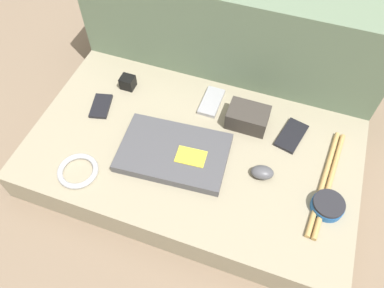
# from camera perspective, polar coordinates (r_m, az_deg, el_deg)

# --- Properties ---
(ground_plane) EXTENTS (8.00, 8.00, 0.00)m
(ground_plane) POSITION_cam_1_polar(r_m,az_deg,el_deg) (1.29, 0.00, -3.59)
(ground_plane) COLOR #7A6651
(couch_seat) EXTENTS (1.05, 0.60, 0.12)m
(couch_seat) POSITION_cam_1_polar(r_m,az_deg,el_deg) (1.24, 0.00, -2.13)
(couch_seat) COLOR gray
(couch_seat) RESTS_ON ground_plane
(couch_backrest) EXTENTS (1.05, 0.20, 0.45)m
(couch_backrest) POSITION_cam_1_polar(r_m,az_deg,el_deg) (1.37, 5.84, 15.14)
(couch_backrest) COLOR #60755B
(couch_backrest) RESTS_ON ground_plane
(laptop) EXTENTS (0.35, 0.24, 0.03)m
(laptop) POSITION_cam_1_polar(r_m,az_deg,el_deg) (1.16, -2.77, -1.32)
(laptop) COLOR #47474C
(laptop) RESTS_ON couch_seat
(computer_mouse) EXTENTS (0.08, 0.06, 0.03)m
(computer_mouse) POSITION_cam_1_polar(r_m,az_deg,el_deg) (1.14, 10.66, -4.27)
(computer_mouse) COLOR #4C4C51
(computer_mouse) RESTS_ON couch_seat
(speaker_puck) EXTENTS (0.09, 0.09, 0.03)m
(speaker_puck) POSITION_cam_1_polar(r_m,az_deg,el_deg) (1.14, 20.00, -8.79)
(speaker_puck) COLOR #1E569E
(speaker_puck) RESTS_ON couch_seat
(phone_silver) EXTENTS (0.08, 0.12, 0.01)m
(phone_silver) POSITION_cam_1_polar(r_m,az_deg,el_deg) (1.33, -13.70, 5.64)
(phone_silver) COLOR black
(phone_silver) RESTS_ON couch_seat
(phone_black) EXTENTS (0.06, 0.13, 0.01)m
(phone_black) POSITION_cam_1_polar(r_m,az_deg,el_deg) (1.30, 2.79, 6.51)
(phone_black) COLOR #99999E
(phone_black) RESTS_ON couch_seat
(phone_small) EXTENTS (0.10, 0.14, 0.01)m
(phone_small) POSITION_cam_1_polar(r_m,az_deg,el_deg) (1.25, 14.91, 1.26)
(phone_small) COLOR black
(phone_small) RESTS_ON couch_seat
(camera_pouch) EXTENTS (0.13, 0.09, 0.06)m
(camera_pouch) POSITION_cam_1_polar(r_m,az_deg,el_deg) (1.24, 8.49, 4.05)
(camera_pouch) COLOR #38332D
(camera_pouch) RESTS_ON couch_seat
(charger_brick) EXTENTS (0.05, 0.04, 0.05)m
(charger_brick) POSITION_cam_1_polar(r_m,az_deg,el_deg) (1.36, -9.76, 9.25)
(charger_brick) COLOR black
(charger_brick) RESTS_ON couch_seat
(cable_coil) EXTENTS (0.12, 0.12, 0.02)m
(cable_coil) POSITION_cam_1_polar(r_m,az_deg,el_deg) (1.18, -17.00, -3.93)
(cable_coil) COLOR #B2B2B7
(cable_coil) RESTS_ON couch_seat
(drumstick_pair) EXTENTS (0.07, 0.38, 0.02)m
(drumstick_pair) POSITION_cam_1_polar(r_m,az_deg,el_deg) (1.18, 19.82, -5.44)
(drumstick_pair) COLOR tan
(drumstick_pair) RESTS_ON couch_seat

